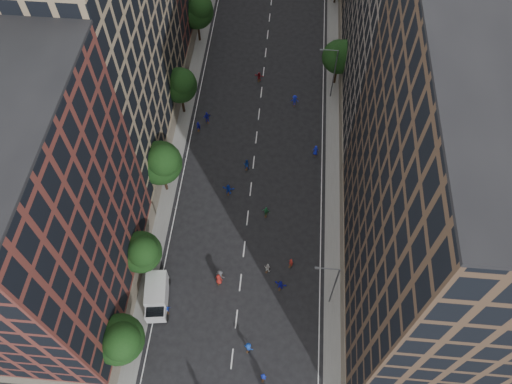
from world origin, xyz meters
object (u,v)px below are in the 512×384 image
at_px(skater_1, 263,377).
at_px(streetlamp_near, 333,284).
at_px(streetlamp_far, 333,71).
at_px(cargo_van, 157,296).

bearing_deg(skater_1, streetlamp_near, -116.00).
bearing_deg(streetlamp_far, streetlamp_near, -90.00).
distance_m(streetlamp_far, cargo_van, 39.96).
xyz_separation_m(cargo_van, skater_1, (12.91, -7.72, -0.62)).
relative_size(streetlamp_near, streetlamp_far, 1.00).
bearing_deg(cargo_van, skater_1, -38.36).
height_order(cargo_van, skater_1, cargo_van).
xyz_separation_m(streetlamp_near, streetlamp_far, (0.00, 33.00, 0.00)).
relative_size(streetlamp_near, cargo_van, 1.60).
bearing_deg(skater_1, streetlamp_far, -89.03).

